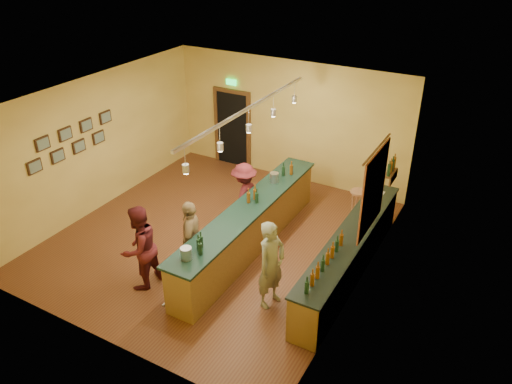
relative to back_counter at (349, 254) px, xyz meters
The scene contains 18 objects.
floor 3.01m from the back_counter, behind, with size 7.00×7.00×0.00m, color #592C19.
ceiling 4.03m from the back_counter, behind, with size 6.50×7.00×0.02m, color silver.
wall_back 4.59m from the back_counter, 131.80° to the left, with size 6.50×0.02×3.20m, color gold.
wall_front 4.86m from the back_counter, 128.91° to the right, with size 6.50×0.02×3.20m, color gold.
wall_left 6.32m from the back_counter, behind, with size 0.02×7.00×3.20m, color gold.
wall_right 1.16m from the back_counter, 32.52° to the right, with size 0.02×7.00×3.20m, color gold.
doorway 5.75m from the back_counter, 144.79° to the left, with size 1.15×0.09×2.48m.
tapestry 1.41m from the back_counter, 40.29° to the left, with size 0.03×1.40×1.60m, color maroon.
bottle_shelf 2.10m from the back_counter, 83.32° to the left, with size 0.17×0.55×0.54m.
picture_grid 6.42m from the back_counter, behind, with size 0.06×2.20×0.70m, color #382111, non-canonical shape.
back_counter is the anchor object (origin of this frame).
tasting_bar 2.15m from the back_counter, behind, with size 0.73×5.10×1.38m.
pendant_track 3.29m from the back_counter, behind, with size 0.11×4.60×0.50m.
bartender 1.80m from the back_counter, 122.35° to the right, with size 0.62×0.41×1.70m, color gray.
customer_a 4.01m from the back_counter, 146.22° to the right, with size 0.83×0.64×1.70m, color #59191E.
customer_b 3.07m from the back_counter, 151.47° to the right, with size 0.96×0.40×1.63m, color #997A51.
customer_c 2.75m from the back_counter, 168.71° to the left, with size 1.01×0.58×1.57m, color #59191E.
bar_stool 2.09m from the back_counter, 104.54° to the left, with size 0.38×0.38×0.78m.
Camera 1 is at (5.26, -7.64, 6.19)m, focal length 35.00 mm.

